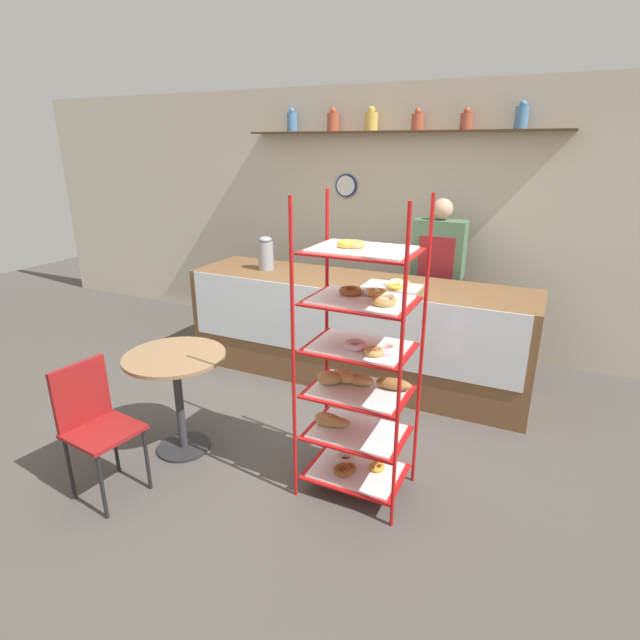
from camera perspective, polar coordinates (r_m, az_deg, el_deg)
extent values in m
plane|color=#4C4742|center=(3.94, -2.63, -13.11)|extent=(14.00, 14.00, 0.00)
cube|color=beige|center=(5.50, 8.66, 11.21)|extent=(10.00, 0.06, 2.70)
cube|color=#4C331E|center=(5.30, 8.66, 20.51)|extent=(3.23, 0.24, 0.02)
cylinder|color=#4C7FB2|center=(5.76, -3.22, 21.63)|extent=(0.11, 0.11, 0.19)
sphere|color=#4C7FB2|center=(5.77, -3.24, 22.77)|extent=(0.06, 0.06, 0.06)
cylinder|color=#B24C33|center=(5.55, 1.49, 21.66)|extent=(0.12, 0.12, 0.18)
sphere|color=#B24C33|center=(5.55, 1.51, 22.79)|extent=(0.07, 0.07, 0.07)
cylinder|color=gold|center=(5.39, 5.87, 21.62)|extent=(0.13, 0.13, 0.17)
sphere|color=gold|center=(5.40, 5.91, 22.78)|extent=(0.07, 0.07, 0.07)
cylinder|color=#B24C33|center=(5.25, 11.07, 21.32)|extent=(0.12, 0.12, 0.15)
sphere|color=#B24C33|center=(5.25, 11.15, 22.35)|extent=(0.06, 0.06, 0.06)
cylinder|color=#B24C33|center=(5.15, 16.38, 20.94)|extent=(0.11, 0.11, 0.14)
sphere|color=#B24C33|center=(5.15, 16.48, 21.95)|extent=(0.06, 0.06, 0.06)
cylinder|color=#4C7FB2|center=(5.08, 22.03, 20.63)|extent=(0.11, 0.11, 0.19)
sphere|color=#4C7FB2|center=(5.09, 22.20, 21.90)|extent=(0.06, 0.06, 0.06)
cylinder|color=navy|center=(5.61, 3.01, 15.09)|extent=(0.24, 0.03, 0.24)
cylinder|color=white|center=(5.59, 2.94, 15.08)|extent=(0.21, 0.00, 0.21)
cube|color=brown|center=(4.67, 4.00, -1.10)|extent=(3.17, 0.76, 0.96)
cube|color=silver|center=(4.28, 2.14, -0.57)|extent=(3.04, 0.01, 0.62)
cylinder|color=#B71414|center=(2.90, -3.07, -4.68)|extent=(0.02, 0.02, 1.87)
cylinder|color=#B71414|center=(2.68, 9.07, -7.02)|extent=(0.02, 0.02, 1.87)
cylinder|color=#B71414|center=(3.28, 0.77, -1.71)|extent=(0.02, 0.02, 1.87)
cylinder|color=#B71414|center=(3.09, 11.57, -3.51)|extent=(0.02, 0.02, 1.87)
cube|color=#B71414|center=(3.38, 4.11, -16.90)|extent=(0.61, 0.44, 0.01)
cube|color=white|center=(3.37, 4.12, -16.73)|extent=(0.54, 0.39, 0.01)
torus|color=gold|center=(3.37, 6.54, -16.34)|extent=(0.10, 0.10, 0.03)
torus|color=brown|center=(3.32, 2.61, -16.79)|extent=(0.12, 0.12, 0.04)
torus|color=silver|center=(3.42, 2.91, -15.52)|extent=(0.13, 0.13, 0.04)
torus|color=brown|center=(3.35, 3.13, -16.52)|extent=(0.11, 0.11, 0.03)
cube|color=#B71414|center=(3.21, 4.24, -12.75)|extent=(0.61, 0.44, 0.01)
cube|color=white|center=(3.21, 4.24, -12.57)|extent=(0.54, 0.39, 0.01)
ellipsoid|color=#B27F47|center=(3.22, 1.44, -11.54)|extent=(0.25, 0.13, 0.07)
ellipsoid|color=#B27F47|center=(3.22, 1.14, -11.31)|extent=(0.22, 0.09, 0.08)
cube|color=#B71414|center=(3.07, 4.37, -8.19)|extent=(0.61, 0.44, 0.01)
cube|color=white|center=(3.06, 4.38, -7.99)|extent=(0.54, 0.39, 0.01)
ellipsoid|color=tan|center=(3.12, 2.75, -6.42)|extent=(0.18, 0.13, 0.09)
ellipsoid|color=#B27F47|center=(3.10, 4.55, -6.82)|extent=(0.18, 0.10, 0.07)
ellipsoid|color=olive|center=(3.07, 8.43, -7.24)|extent=(0.23, 0.11, 0.07)
ellipsoid|color=#B27F47|center=(3.09, 1.03, -6.64)|extent=(0.17, 0.14, 0.09)
cube|color=#B71414|center=(2.95, 4.51, -3.22)|extent=(0.61, 0.44, 0.01)
cube|color=white|center=(2.94, 4.52, -3.00)|extent=(0.54, 0.39, 0.01)
torus|color=#EAB2C1|center=(2.84, 7.26, -3.51)|extent=(0.10, 0.10, 0.03)
torus|color=#EAB2C1|center=(2.89, 4.06, -2.87)|extent=(0.13, 0.13, 0.04)
torus|color=silver|center=(2.87, 7.47, -3.24)|extent=(0.13, 0.13, 0.03)
torus|color=tan|center=(2.81, 6.18, -3.60)|extent=(0.11, 0.11, 0.04)
cube|color=#B71414|center=(2.85, 4.67, 2.14)|extent=(0.61, 0.44, 0.01)
cube|color=white|center=(2.85, 4.67, 2.37)|extent=(0.54, 0.39, 0.01)
torus|color=silver|center=(2.92, 5.89, 3.24)|extent=(0.11, 0.11, 0.03)
torus|color=brown|center=(2.92, 3.49, 3.34)|extent=(0.14, 0.14, 0.04)
torus|color=tan|center=(2.74, 7.33, 2.15)|extent=(0.14, 0.14, 0.04)
torus|color=gold|center=(2.92, 6.52, 3.17)|extent=(0.13, 0.13, 0.03)
torus|color=silver|center=(2.81, 7.60, 2.51)|extent=(0.12, 0.12, 0.03)
cube|color=#B71414|center=(2.78, 4.83, 7.83)|extent=(0.61, 0.44, 0.01)
cube|color=white|center=(2.77, 4.84, 8.07)|extent=(0.54, 0.39, 0.01)
torus|color=gold|center=(2.79, 3.06, 8.69)|extent=(0.11, 0.11, 0.04)
torus|color=tan|center=(2.79, 3.99, 8.65)|extent=(0.12, 0.12, 0.03)
cube|color=#282833|center=(5.13, 12.85, 0.01)|extent=(0.29, 0.19, 0.91)
cube|color=#4C7051|center=(4.94, 13.48, 7.95)|extent=(0.48, 0.22, 0.54)
cube|color=maroon|center=(4.85, 13.08, 6.59)|extent=(0.34, 0.01, 0.46)
sphere|color=tan|center=(4.89, 13.82, 12.23)|extent=(0.20, 0.20, 0.20)
cylinder|color=#262628|center=(3.93, -15.28, -13.80)|extent=(0.38, 0.38, 0.02)
cylinder|color=#333338|center=(3.74, -15.77, -9.15)|extent=(0.06, 0.06, 0.70)
cylinder|color=olive|center=(3.59, -16.30, -4.03)|extent=(0.70, 0.70, 0.02)
cylinder|color=black|center=(3.34, -23.64, -17.07)|extent=(0.02, 0.02, 0.44)
cylinder|color=black|center=(3.48, -19.17, -14.80)|extent=(0.02, 0.02, 0.44)
cylinder|color=black|center=(3.57, -26.69, -14.94)|extent=(0.02, 0.02, 0.44)
cylinder|color=black|center=(3.71, -22.39, -12.94)|extent=(0.02, 0.02, 0.44)
cube|color=maroon|center=(3.40, -23.50, -11.61)|extent=(0.42, 0.42, 0.03)
cube|color=maroon|center=(3.44, -25.65, -7.56)|extent=(0.07, 0.36, 0.40)
cylinder|color=gray|center=(4.89, -6.21, 7.31)|extent=(0.15, 0.15, 0.27)
ellipsoid|color=gray|center=(4.86, -6.28, 9.14)|extent=(0.13, 0.13, 0.06)
cube|color=white|center=(4.33, 8.25, 3.84)|extent=(0.48, 0.29, 0.01)
torus|color=tan|center=(4.36, 9.48, 4.21)|extent=(0.12, 0.12, 0.04)
torus|color=silver|center=(4.39, 8.79, 4.34)|extent=(0.13, 0.13, 0.03)
torus|color=silver|center=(4.35, 9.03, 4.16)|extent=(0.13, 0.13, 0.03)
torus|color=silver|center=(4.32, 8.01, 4.10)|extent=(0.11, 0.11, 0.03)
torus|color=gold|center=(4.23, 8.52, 3.80)|extent=(0.14, 0.14, 0.04)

